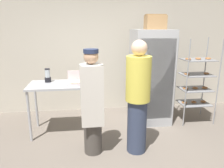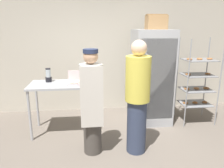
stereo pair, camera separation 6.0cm
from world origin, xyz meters
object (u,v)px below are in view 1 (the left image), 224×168
Objects in this scene: baking_rack at (196,82)px; person_customer at (138,98)px; refrigerator at (151,77)px; blender_pitcher at (48,76)px; person_baker at (92,101)px; donut_box at (76,83)px; cardboard_storage_box at (155,22)px.

baking_rack is 0.98× the size of person_customer.
person_customer is at bearing -115.88° from refrigerator.
blender_pitcher is at bearing 146.29° from person_customer.
blender_pitcher is (-2.87, -0.02, 0.20)m from baking_rack.
person_baker is at bearing -50.15° from blender_pitcher.
baking_rack is 6.74× the size of blender_pitcher.
baking_rack reaches higher than donut_box.
cardboard_storage_box is (0.05, 0.03, 1.05)m from refrigerator.
blender_pitcher is at bearing -175.05° from cardboard_storage_box.
blender_pitcher is (-0.51, 0.29, 0.06)m from donut_box.
refrigerator is 1.07× the size of person_customer.
baking_rack is 1.73m from person_customer.
person_customer is at bearing -117.28° from cardboard_storage_box.
person_baker is 0.68m from person_customer.
refrigerator is 1.09× the size of baking_rack.
donut_box is 0.18× the size of person_baker.
baking_rack is at bearing 34.28° from person_customer.
baking_rack is 5.80× the size of donut_box.
cardboard_storage_box is at bearing 40.82° from person_baker.
refrigerator is 7.36× the size of blender_pitcher.
cardboard_storage_box reaches higher than person_customer.
baking_rack is 2.87m from blender_pitcher.
refrigerator is 1.15× the size of person_baker.
cardboard_storage_box is (-0.85, 0.15, 1.15)m from baking_rack.
blender_pitcher is 0.15× the size of person_customer.
cardboard_storage_box is at bearing 62.72° from person_customer.
person_baker reaches higher than blender_pitcher.
donut_box is at bearing 144.16° from person_customer.
donut_box is 0.68m from person_baker.
refrigerator reaches higher than donut_box.
donut_box is at bearing -172.49° from baking_rack.
blender_pitcher is at bearing 150.43° from donut_box.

